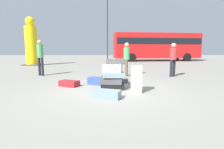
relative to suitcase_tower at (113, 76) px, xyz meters
name	(u,v)px	position (x,y,z in m)	size (l,w,h in m)	color
ground_plane	(110,90)	(-0.11, -0.16, -0.44)	(80.00, 80.00, 0.00)	gray
suitcase_tower	(113,76)	(0.00, 0.00, 0.00)	(0.84, 0.62, 0.96)	black
suitcase_charcoal_white_trunk	(118,80)	(0.21, 1.18, -0.36)	(0.80, 0.29, 0.16)	#4C4C51
suitcase_maroon_foreground_near	(69,83)	(-1.51, 0.48, -0.34)	(0.66, 0.37, 0.20)	maroon
suitcase_navy_behind_tower	(98,81)	(-0.52, 0.74, -0.31)	(0.71, 0.36, 0.26)	#334F99
suitcase_slate_left_side	(107,94)	(-0.18, -1.08, -0.33)	(0.69, 0.36, 0.21)	gray
suitcase_cream_foreground_far	(136,79)	(0.68, -0.44, -0.04)	(0.31, 0.31, 0.79)	beige
person_bearded_onlooker	(173,57)	(2.89, 2.67, 0.51)	(0.30, 0.30, 1.58)	black
person_tourist_with_camera	(40,54)	(-3.49, 3.11, 0.61)	(0.31, 0.30, 1.74)	black
person_passerby_in_red	(127,56)	(0.73, 2.95, 0.52)	(0.30, 0.34, 1.61)	brown
yellow_dummy_statue	(31,44)	(-6.49, 9.11, 1.30)	(1.34, 1.34, 3.92)	yellow
parked_bus	(156,45)	(5.37, 15.06, 1.40)	(10.01, 3.53, 3.15)	red
lamp_post	(107,17)	(-0.29, 12.48, 4.11)	(0.36, 0.36, 7.12)	#333338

